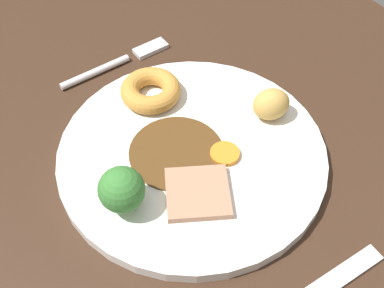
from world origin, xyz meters
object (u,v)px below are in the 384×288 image
at_px(roast_potato_left, 272,105).
at_px(broccoli_floret, 122,190).
at_px(dinner_plate, 192,154).
at_px(meat_slice_main, 198,192).
at_px(yorkshire_pudding, 151,90).
at_px(carrot_coin_front, 225,154).
at_px(fork, 119,62).

bearing_deg(roast_potato_left, broccoli_floret, -87.47).
bearing_deg(dinner_plate, meat_slice_main, -29.23).
bearing_deg(broccoli_floret, yorkshire_pudding, 137.79).
bearing_deg(yorkshire_pudding, meat_slice_main, -14.09).
xyz_separation_m(yorkshire_pudding, broccoli_floret, (0.11, -0.10, 0.02)).
height_order(meat_slice_main, yorkshire_pudding, yorkshire_pudding).
bearing_deg(dinner_plate, carrot_coin_front, 42.06).
distance_m(dinner_plate, meat_slice_main, 0.06).
xyz_separation_m(dinner_plate, meat_slice_main, (0.05, -0.03, 0.01)).
height_order(dinner_plate, yorkshire_pudding, yorkshire_pudding).
distance_m(dinner_plate, fork, 0.18).
height_order(yorkshire_pudding, carrot_coin_front, yorkshire_pudding).
bearing_deg(broccoli_floret, fork, 151.72).
height_order(dinner_plate, broccoli_floret, broccoli_floret).
relative_size(meat_slice_main, roast_potato_left, 1.48).
bearing_deg(fork, broccoli_floret, -118.37).
relative_size(dinner_plate, broccoli_floret, 5.61).
distance_m(carrot_coin_front, broccoli_floret, 0.12).
relative_size(dinner_plate, carrot_coin_front, 9.21).
relative_size(roast_potato_left, broccoli_floret, 0.82).
xyz_separation_m(dinner_plate, carrot_coin_front, (0.03, 0.02, 0.01)).
bearing_deg(carrot_coin_front, yorkshire_pudding, -172.44).
distance_m(roast_potato_left, broccoli_floret, 0.20).
relative_size(dinner_plate, yorkshire_pudding, 4.10).
bearing_deg(broccoli_floret, dinner_plate, 101.81).
bearing_deg(fork, meat_slice_main, -100.24).
bearing_deg(broccoli_floret, carrot_coin_front, 86.86).
bearing_deg(carrot_coin_front, fork, -177.09).
bearing_deg(yorkshire_pudding, roast_potato_left, 41.62).
distance_m(dinner_plate, roast_potato_left, 0.10).
distance_m(meat_slice_main, broccoli_floret, 0.08).
bearing_deg(dinner_plate, broccoli_floret, -78.19).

